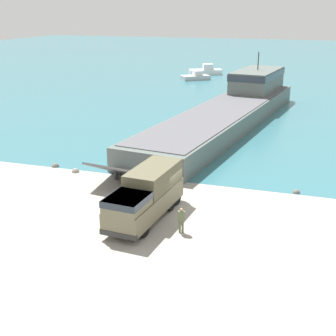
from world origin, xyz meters
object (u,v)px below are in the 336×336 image
Objects in this scene: military_truck at (146,195)px; mooring_bollard at (116,174)px; landing_craft at (233,106)px; moored_boat_b at (196,77)px; moored_boat_a at (206,71)px; soldier_on_ramp at (181,219)px.

mooring_bollard is at bearing -136.61° from military_truck.
landing_craft is 29.58m from military_truck.
moored_boat_b is 6.49× the size of mooring_bollard.
landing_craft is 5.53× the size of military_truck.
military_truck is (-0.44, -29.57, -0.15)m from landing_craft.
moored_boat_b is 55.93m from mooring_bollard.
landing_craft is at bearing 165.89° from moored_boat_b.
military_truck is 70.42m from moored_boat_a.
moored_boat_a is at bearing -37.59° from moored_boat_b.
moored_boat_b is at bearing -163.51° from military_truck.
landing_craft is 41.77m from moored_boat_a.
soldier_on_ramp is 1.83× the size of mooring_bollard.
military_truck reaches higher than moored_boat_a.
landing_craft is 7.40× the size of moored_boat_b.
soldier_on_ramp is 64.76m from moored_boat_b.
mooring_bollard is at bearing 151.68° from moored_boat_b.
moored_boat_a is (-12.78, 39.75, -1.06)m from landing_craft.
military_truck is 4.75× the size of soldier_on_ramp.
soldier_on_ramp is 0.28× the size of moored_boat_b.
military_truck is at bearing -51.59° from mooring_bollard.
landing_craft is at bearing -11.42° from soldier_on_ramp.
moored_boat_a is 1.21× the size of moored_boat_b.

